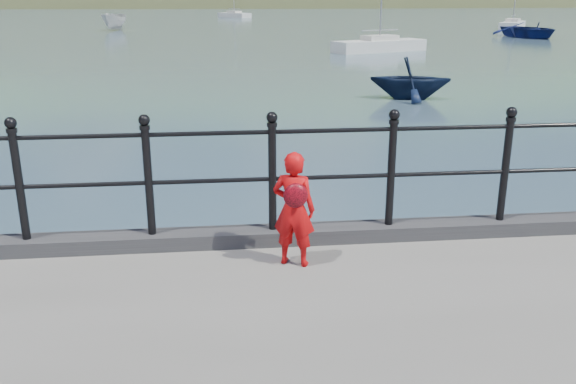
{
  "coord_description": "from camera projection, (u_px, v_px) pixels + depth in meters",
  "views": [
    {
      "loc": [
        0.12,
        -5.88,
        3.41
      ],
      "look_at": [
        0.75,
        -0.2,
        1.55
      ],
      "focal_mm": 38.0,
      "sensor_mm": 36.0,
      "label": 1
    }
  ],
  "objects": [
    {
      "name": "sailboat_near",
      "position": [
        379.0,
        46.0,
        37.89
      ],
      "size": [
        6.34,
        3.96,
        8.48
      ],
      "rotation": [
        0.0,
        0.0,
        0.4
      ],
      "color": "silver",
      "rests_on": "ground"
    },
    {
      "name": "launch_blue",
      "position": [
        530.0,
        30.0,
        50.09
      ],
      "size": [
        5.22,
        6.65,
        1.25
      ],
      "primitive_type": "imported",
      "rotation": [
        0.0,
        0.0,
        0.16
      ],
      "color": "#121B4F",
      "rests_on": "ground"
    },
    {
      "name": "sailboat_deep",
      "position": [
        234.0,
        15.0,
        93.79
      ],
      "size": [
        5.13,
        6.09,
        9.13
      ],
      "rotation": [
        0.0,
        0.0,
        -0.94
      ],
      "color": "silver",
      "rests_on": "ground"
    },
    {
      "name": "launch_navy",
      "position": [
        410.0,
        78.0,
        20.61
      ],
      "size": [
        3.14,
        2.87,
        1.41
      ],
      "primitive_type": "imported",
      "rotation": [
        0.0,
        0.0,
        1.33
      ],
      "color": "#0E1932",
      "rests_on": "ground"
    },
    {
      "name": "ground",
      "position": [
        217.0,
        324.0,
        6.6
      ],
      "size": [
        600.0,
        600.0,
        0.0
      ],
      "primitive_type": "plane",
      "color": "#2D4251",
      "rests_on": "ground"
    },
    {
      "name": "sailboat_far",
      "position": [
        512.0,
        25.0,
        63.63
      ],
      "size": [
        5.15,
        6.52,
        9.42
      ],
      "rotation": [
        0.0,
        0.0,
        0.99
      ],
      "color": "silver",
      "rests_on": "ground"
    },
    {
      "name": "launch_white",
      "position": [
        115.0,
        22.0,
        59.81
      ],
      "size": [
        2.54,
        4.66,
        1.7
      ],
      "primitive_type": "imported",
      "rotation": [
        0.0,
        0.0,
        -0.21
      ],
      "color": "silver",
      "rests_on": "ground"
    },
    {
      "name": "railing",
      "position": [
        211.0,
        166.0,
        5.89
      ],
      "size": [
        18.11,
        0.11,
        1.2
      ],
      "color": "black",
      "rests_on": "kerb"
    },
    {
      "name": "far_shore",
      "position": [
        315.0,
        62.0,
        243.9
      ],
      "size": [
        830.0,
        200.0,
        156.0
      ],
      "color": "#333A21",
      "rests_on": "ground"
    },
    {
      "name": "kerb",
      "position": [
        214.0,
        238.0,
        6.13
      ],
      "size": [
        60.0,
        0.3,
        0.15
      ],
      "primitive_type": "cube",
      "color": "#28282B",
      "rests_on": "quay"
    },
    {
      "name": "child",
      "position": [
        294.0,
        209.0,
        5.55
      ],
      "size": [
        0.46,
        0.39,
        1.08
      ],
      "rotation": [
        0.0,
        0.0,
        2.75
      ],
      "color": "red",
      "rests_on": "quay"
    }
  ]
}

